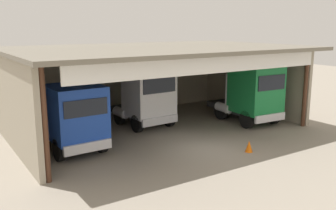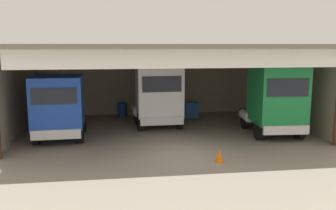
{
  "view_description": "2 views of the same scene",
  "coord_description": "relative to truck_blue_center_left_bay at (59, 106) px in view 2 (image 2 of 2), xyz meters",
  "views": [
    {
      "loc": [
        -11.14,
        -13.78,
        5.92
      ],
      "look_at": [
        0.0,
        3.34,
        1.6
      ],
      "focal_mm": 40.24,
      "sensor_mm": 36.0,
      "label": 1
    },
    {
      "loc": [
        -2.6,
        -15.25,
        4.73
      ],
      "look_at": [
        0.0,
        3.34,
        1.6
      ],
      "focal_mm": 38.67,
      "sensor_mm": 36.0,
      "label": 2
    }
  ],
  "objects": [
    {
      "name": "workshop_shed",
      "position": [
        5.54,
        2.47,
        1.69
      ],
      "size": [
        16.28,
        10.74,
        4.76
      ],
      "color": "#9E937F",
      "rests_on": "ground"
    },
    {
      "name": "ground_plane",
      "position": [
        5.54,
        -3.01,
        -1.73
      ],
      "size": [
        80.0,
        80.0,
        0.0
      ],
      "primitive_type": "plane",
      "color": "gray",
      "rests_on": "ground"
    },
    {
      "name": "truck_blue_center_left_bay",
      "position": [
        0.0,
        0.0,
        0.0
      ],
      "size": [
        2.63,
        4.79,
        3.24
      ],
      "rotation": [
        0.0,
        0.0,
        3.18
      ],
      "color": "#1E47B7",
      "rests_on": "ground"
    },
    {
      "name": "oil_drum",
      "position": [
        3.2,
        5.55,
        -1.26
      ],
      "size": [
        0.58,
        0.58,
        0.94
      ],
      "primitive_type": "cylinder",
      "color": "#194CB2",
      "rests_on": "ground"
    },
    {
      "name": "traffic_cone",
      "position": [
        6.98,
        -4.54,
        -1.45
      ],
      "size": [
        0.36,
        0.36,
        0.56
      ],
      "primitive_type": "cone",
      "color": "orange",
      "rests_on": "ground"
    },
    {
      "name": "tool_cart",
      "position": [
        7.71,
        4.73,
        -1.23
      ],
      "size": [
        0.9,
        0.6,
        1.0
      ],
      "primitive_type": "cube",
      "color": "#1E59A5",
      "rests_on": "ground"
    },
    {
      "name": "truck_white_center_bay",
      "position": [
        5.2,
        2.09,
        0.12
      ],
      "size": [
        2.78,
        4.54,
        3.58
      ],
      "rotation": [
        0.0,
        0.0,
        3.18
      ],
      "color": "white",
      "rests_on": "ground"
    },
    {
      "name": "truck_green_left_bay",
      "position": [
        11.0,
        -0.69,
        0.19
      ],
      "size": [
        2.62,
        5.26,
        3.67
      ],
      "rotation": [
        0.0,
        0.0,
        3.08
      ],
      "color": "#197F3D",
      "rests_on": "ground"
    }
  ]
}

